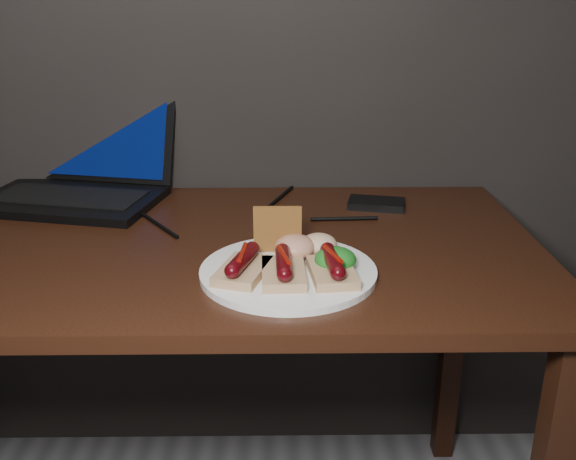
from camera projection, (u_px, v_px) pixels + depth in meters
The scene contains 12 objects.
desk at pixel (175, 284), 1.25m from camera, with size 1.40×0.70×0.75m.
laptop at pixel (80, 173), 1.47m from camera, with size 0.44×0.40×0.25m.
hard_drive at pixel (376, 204), 1.41m from camera, with size 0.12×0.07×0.02m, color black.
desk_cables at pixel (173, 214), 1.36m from camera, with size 0.92×0.33×0.01m.
plate at pixel (288, 272), 1.08m from camera, with size 0.30×0.30×0.01m, color white.
bread_sausage_left at pixel (243, 266), 1.05m from camera, with size 0.10×0.13×0.04m.
bread_sausage_center at pixel (284, 268), 1.04m from camera, with size 0.07×0.12×0.04m.
bread_sausage_right at pixel (332, 267), 1.04m from camera, with size 0.08×0.12×0.04m.
crispbread at pixel (278, 229), 1.13m from camera, with size 0.09×0.01×0.09m, color #AE6C2F.
salad_greens at pixel (335, 259), 1.07m from camera, with size 0.07×0.07×0.04m, color #125E19.
salsa_mound at pixel (295, 247), 1.12m from camera, with size 0.07×0.07×0.04m, color maroon.
coleslaw_mound at pixel (319, 244), 1.13m from camera, with size 0.06×0.06×0.04m, color beige.
Camera 1 is at (0.21, 0.24, 1.21)m, focal length 40.00 mm.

